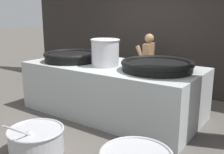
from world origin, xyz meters
TOP-DOWN VIEW (x-y plane):
  - ground_plane at (0.00, 0.00)m, footprint 60.00×60.00m
  - back_wall at (0.00, 2.04)m, footprint 8.27×0.24m
  - hearth_platform at (0.00, 0.00)m, footprint 3.31×1.58m
  - giant_wok_near at (-0.90, -0.15)m, footprint 1.10×1.10m
  - giant_wok_far at (0.92, 0.01)m, footprint 1.22×1.22m
  - stock_pot at (-0.03, -0.17)m, footprint 0.53×0.53m
  - cook at (0.12, 1.23)m, footprint 0.37×0.56m
  - prep_bowl_vegetables at (0.03, -1.85)m, footprint 0.77×0.98m

SIDE VIEW (x-z plane):
  - ground_plane at x=0.00m, z-range 0.00..0.00m
  - prep_bowl_vegetables at x=0.03m, z-range -0.14..0.53m
  - hearth_platform at x=0.00m, z-range 0.00..0.94m
  - cook at x=0.12m, z-range 0.06..1.52m
  - giant_wok_far at x=0.92m, z-range 0.95..1.13m
  - giant_wok_near at x=-0.90m, z-range 0.95..1.14m
  - stock_pot at x=-0.03m, z-range 0.95..1.45m
  - back_wall at x=0.00m, z-range 0.00..3.65m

